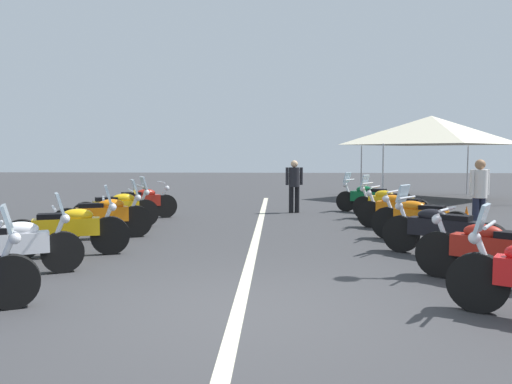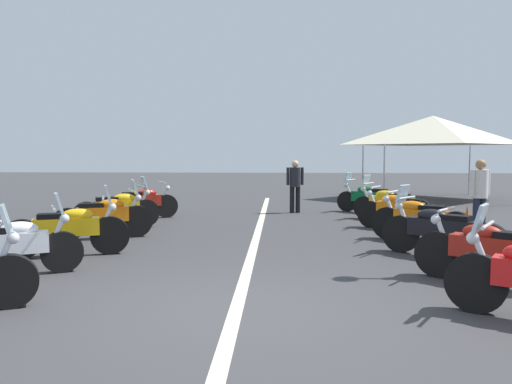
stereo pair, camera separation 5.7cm
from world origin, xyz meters
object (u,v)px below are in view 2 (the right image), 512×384
motorcycle_right_row_2 (440,230)px  motorcycle_right_row_4 (399,210)px  motorcycle_right_row_1 (494,252)px  motorcycle_left_row_2 (68,229)px  bystander_2 (295,182)px  event_tent (433,130)px  motorcycle_left_row_4 (118,208)px  traffic_cone_0 (467,220)px  motorcycle_right_row_6 (370,198)px  motorcycle_right_row_3 (420,219)px  motorcycle_left_row_5 (141,202)px  motorcycle_left_row_3 (104,216)px  motorcycle_left_row_1 (8,245)px  motorcycle_right_row_5 (390,203)px  bystander_1 (480,191)px

motorcycle_right_row_2 → motorcycle_right_row_4: (3.15, -0.04, -0.02)m
motorcycle_right_row_1 → motorcycle_left_row_2: bearing=22.7°
bystander_2 → event_tent: size_ratio=0.31×
motorcycle_left_row_4 → motorcycle_right_row_1: size_ratio=1.00×
motorcycle_right_row_2 → traffic_cone_0: 3.10m
motorcycle_right_row_6 → motorcycle_right_row_3: bearing=123.5°
motorcycle_left_row_5 → motorcycle_right_row_3: size_ratio=1.04×
motorcycle_right_row_2 → event_tent: (11.15, -3.09, 2.17)m
motorcycle_right_row_6 → bystander_2: 2.27m
motorcycle_left_row_2 → event_tent: size_ratio=0.41×
motorcycle_left_row_3 → traffic_cone_0: bearing=-15.5°
motorcycle_left_row_4 → event_tent: event_tent is taller
motorcycle_left_row_1 → motorcycle_left_row_2: 1.51m
motorcycle_right_row_3 → motorcycle_right_row_5: size_ratio=0.98×
motorcycle_right_row_2 → motorcycle_right_row_3: size_ratio=0.99×
motorcycle_right_row_1 → event_tent: size_ratio=0.37×
motorcycle_right_row_1 → motorcycle_right_row_5: 6.57m
traffic_cone_0 → event_tent: (8.41, -1.66, 2.36)m
motorcycle_right_row_2 → motorcycle_right_row_3: (1.52, -0.06, -0.01)m
motorcycle_left_row_3 → motorcycle_right_row_4: size_ratio=1.05×
motorcycle_left_row_1 → motorcycle_right_row_1: (-0.16, -6.78, 0.00)m
motorcycle_left_row_5 → bystander_2: (1.64, -4.20, 0.45)m
motorcycle_left_row_2 → motorcycle_right_row_3: motorcycle_left_row_2 is taller
motorcycle_right_row_4 → bystander_2: bystander_2 is taller
motorcycle_left_row_1 → traffic_cone_0: 9.21m
motorcycle_left_row_2 → event_tent: (11.35, -9.47, 2.17)m
motorcycle_left_row_5 → traffic_cone_0: bearing=-44.3°
event_tent → motorcycle_left_row_4: bearing=129.9°
motorcycle_left_row_2 → motorcycle_right_row_6: (6.64, -6.32, -0.02)m
motorcycle_right_row_2 → motorcycle_left_row_1: bearing=53.1°
motorcycle_right_row_1 → event_tent: event_tent is taller
bystander_1 → bystander_2: (3.97, 3.87, -0.05)m
motorcycle_left_row_3 → motorcycle_right_row_3: size_ratio=1.07×
event_tent → bystander_2: bearing=131.3°
motorcycle_right_row_1 → bystander_2: size_ratio=1.18×
motorcycle_right_row_4 → bystander_2: bearing=-24.7°
motorcycle_right_row_1 → motorcycle_right_row_3: size_ratio=1.03×
motorcycle_left_row_4 → motorcycle_right_row_2: 7.26m
motorcycle_left_row_1 → event_tent: event_tent is taller
motorcycle_left_row_2 → motorcycle_right_row_5: size_ratio=1.11×
motorcycle_right_row_4 → bystander_2: (3.27, 2.32, 0.45)m
motorcycle_left_row_5 → motorcycle_right_row_4: (-1.63, -6.52, -0.00)m
motorcycle_right_row_4 → motorcycle_left_row_5: bearing=15.9°
motorcycle_right_row_3 → event_tent: 10.33m
traffic_cone_0 → motorcycle_left_row_2: bearing=110.6°
motorcycle_left_row_3 → event_tent: 13.62m
motorcycle_left_row_2 → traffic_cone_0: bearing=1.3°
traffic_cone_0 → bystander_1: bearing=-153.5°
motorcycle_left_row_1 → motorcycle_right_row_2: 6.84m
motorcycle_left_row_2 → event_tent: 14.94m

